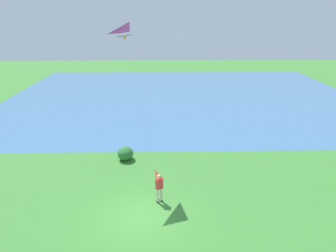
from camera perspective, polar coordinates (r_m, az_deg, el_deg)
ground_plane at (r=18.33m, az=-4.89°, el=-15.25°), size 120.00×120.00×0.00m
lake_water at (r=43.08m, az=2.56°, el=5.18°), size 36.00×44.00×0.01m
person_kite_flyer at (r=18.99m, az=-1.55°, el=-10.15°), size 0.62×0.54×1.83m
flying_kite at (r=19.60m, az=-6.62°, el=15.73°), size 3.57×2.11×7.90m
lakeside_shrub at (r=24.55m, az=-7.33°, el=-4.68°), size 1.33×1.15×0.99m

